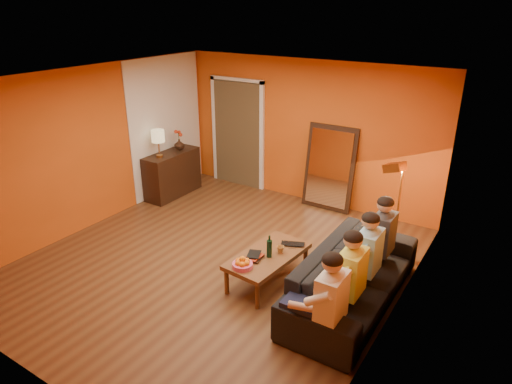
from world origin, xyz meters
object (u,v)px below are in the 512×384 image
Objects in this scene: sofa at (353,277)px; vase at (179,144)px; sideboard at (172,174)px; person_mid_left at (351,280)px; floor_lamp at (398,212)px; wine_bottle at (269,246)px; coffee_table at (268,268)px; laptop at (293,246)px; dog at (344,283)px; person_far_left at (331,306)px; table_lamp at (159,144)px; mirror_frame at (330,168)px; tumbler at (280,250)px; person_far_right at (383,240)px; person_mid_right at (368,259)px.

sofa is 11.82× the size of vase.
person_mid_left is at bearing -22.93° from sideboard.
floor_lamp is 4.65× the size of wine_bottle.
coffee_table is 0.45m from laptop.
vase is at bearing -164.28° from floor_lamp.
person_far_left reaches higher than dog.
sideboard is 5.78× the size of vase.
sideboard is 0.74m from table_lamp.
mirror_frame reaches higher than wine_bottle.
floor_lamp is at bearing 25.81° from laptop.
tumbler is (0.12, 0.12, 0.26)m from coffee_table.
person_far_right is at bearing 63.82° from dog.
person_far_left is 1.00× the size of person_mid_left.
person_far_left is (1.58, -3.48, -0.15)m from mirror_frame.
dog is (4.20, -1.29, -0.74)m from table_lamp.
person_mid_right is (4.37, -1.30, 0.18)m from sideboard.
tumbler is 0.32× the size of laptop.
sofa is 1.12m from wine_bottle.
person_far_right is 5.98× the size of vase.
vase is at bearing 149.24° from wine_bottle.
dog is 7.25× the size of tumbler.
person_mid_left is at bearing 90.00° from person_far_left.
wine_bottle is at bearing 102.51° from sofa.
tumbler is 3.70m from vase.
person_mid_right reaches higher than sofa.
tumbler is (-1.13, -0.72, -0.14)m from person_far_right.
sideboard reaches higher than dog.
table_lamp reaches higher than person_far_left.
table_lamp reaches higher than person_mid_left.
floor_lamp is 1.95× the size of dog.
sofa is at bearing -14.53° from table_lamp.
person_far_right is (1.58, -1.83, -0.15)m from mirror_frame.
sideboard is at bearing 90.00° from table_lamp.
person_far_right reaches higher than coffee_table.
coffee_table is 3.83× the size of laptop.
sideboard is 3.51m from coffee_table.
sofa is 1.04m from person_far_left.
table_lamp reaches higher than dog.
person_mid_right is at bearing 45.07° from dog.
sofa is 1.67× the size of floor_lamp.
mirror_frame reaches higher than vase.
person_far_right is 3.94× the size of wine_bottle.
person_far_right is (4.37, -0.45, -0.49)m from table_lamp.
person_mid_left is 0.55m from person_mid_right.
dog is at bearing -62.18° from mirror_frame.
person_mid_right is at bearing -56.41° from mirror_frame.
person_mid_left is (0.13, -0.45, 0.26)m from sofa.
vase is at bearing 154.34° from person_mid_left.
table_lamp reaches higher than person_far_right.
mirror_frame is 1.06× the size of floor_lamp.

